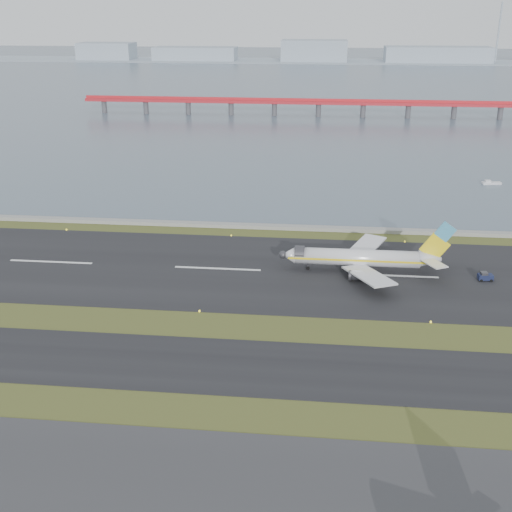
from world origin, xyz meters
name	(u,v)px	position (x,y,z in m)	size (l,w,h in m)	color
ground	(192,330)	(0.00, 0.00, 0.00)	(1000.00, 1000.00, 0.00)	#304217
taxiway_strip	(178,363)	(0.00, -12.00, 0.05)	(1000.00, 18.00, 0.10)	black
runway_strip	(218,269)	(0.00, 30.00, 0.05)	(1000.00, 45.00, 0.10)	black
seawall	(235,225)	(0.00, 60.00, 0.50)	(1000.00, 2.50, 1.00)	gray
bay_water	(298,76)	(0.00, 460.00, 0.00)	(1400.00, 800.00, 1.30)	#404C5C
red_pier	(319,103)	(20.00, 250.00, 7.28)	(260.00, 5.00, 10.20)	red
far_shoreline	(317,55)	(13.62, 620.00, 6.07)	(1400.00, 80.00, 60.50)	#97A5B3
airliner	(363,258)	(33.26, 31.66, 3.46)	(38.52, 32.89, 12.80)	silver
pushback_tug	(485,277)	(59.89, 29.51, 0.99)	(3.33, 2.14, 2.04)	#151B3A
workboat_near	(491,183)	(80.44, 113.88, 0.49)	(6.53, 2.84, 1.53)	silver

